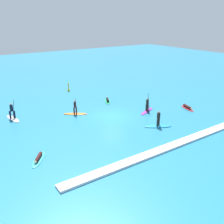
% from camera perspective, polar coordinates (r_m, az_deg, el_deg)
% --- Properties ---
extents(ground_plane, '(120.00, 120.00, 0.00)m').
position_cam_1_polar(ground_plane, '(29.78, -0.00, -0.90)').
color(ground_plane, teal).
rests_on(ground_plane, ground).
extents(surfer_on_white_board, '(1.15, 2.91, 2.16)m').
position_cam_1_polar(surfer_on_white_board, '(30.86, -21.26, -0.60)').
color(surfer_on_white_board, white).
rests_on(surfer_on_white_board, ground_plane).
extents(surfer_on_purple_board, '(3.02, 1.78, 2.39)m').
position_cam_1_polar(surfer_on_purple_board, '(31.36, 7.80, 0.84)').
color(surfer_on_purple_board, purple).
rests_on(surfer_on_purple_board, ground_plane).
extents(surfer_on_red_board, '(1.28, 2.53, 0.43)m').
position_cam_1_polar(surfer_on_red_board, '(33.46, 16.43, 0.98)').
color(surfer_on_red_board, red).
rests_on(surfer_on_red_board, ground_plane).
extents(surfer_on_orange_board, '(2.66, 2.14, 2.01)m').
position_cam_1_polar(surfer_on_orange_board, '(30.52, -8.17, 0.22)').
color(surfer_on_orange_board, orange).
rests_on(surfer_on_orange_board, ground_plane).
extents(surfer_on_blue_board, '(2.84, 2.13, 1.74)m').
position_cam_1_polar(surfer_on_blue_board, '(27.23, 10.21, -2.46)').
color(surfer_on_blue_board, '#1E8CD1').
rests_on(surfer_on_blue_board, ground_plane).
extents(surfer_on_green_board, '(1.76, 2.51, 0.41)m').
position_cam_1_polar(surfer_on_green_board, '(34.89, -1.00, 2.60)').
color(surfer_on_green_board, '#23B266').
rests_on(surfer_on_green_board, ground_plane).
extents(surfer_on_teal_board, '(2.03, 2.41, 0.37)m').
position_cam_1_polar(surfer_on_teal_board, '(21.79, -16.06, -9.90)').
color(surfer_on_teal_board, '#33C6CC').
rests_on(surfer_on_teal_board, ground_plane).
extents(marker_buoy, '(0.36, 0.36, 1.37)m').
position_cam_1_polar(marker_buoy, '(40.48, -9.63, 5.06)').
color(marker_buoy, yellow).
rests_on(marker_buoy, ground_plane).
extents(wave_crest, '(21.30, 0.90, 0.18)m').
position_cam_1_polar(wave_crest, '(23.42, 12.90, -7.44)').
color(wave_crest, white).
rests_on(wave_crest, ground_plane).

